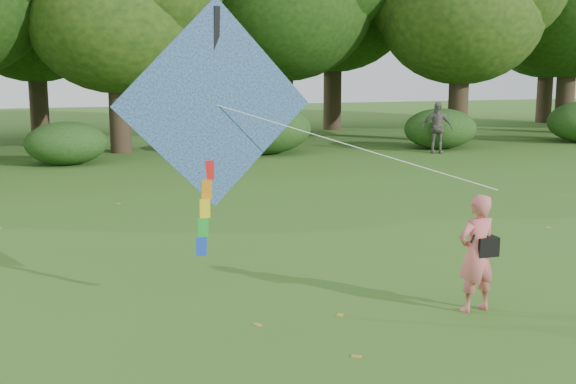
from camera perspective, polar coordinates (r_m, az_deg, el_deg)
name	(u,v)px	position (r m, az deg, el deg)	size (l,w,h in m)	color
ground	(427,332)	(9.29, 10.93, -10.84)	(100.00, 100.00, 0.00)	#265114
man_kite_flyer	(476,253)	(9.97, 14.66, -4.72)	(0.58, 0.38, 1.60)	#D46364
bystander_right	(437,127)	(27.42, 11.68, 5.02)	(1.12, 0.47, 1.91)	#68645D
crossbody_bag	(486,246)	(9.98, 15.35, -4.11)	(0.43, 0.20, 0.67)	black
flying_kite	(215,107)	(9.58, -5.77, 6.67)	(4.87, 1.53, 3.41)	#2743AA
tree_line	(200,7)	(31.12, -6.94, 14.30)	(54.70, 15.30, 9.48)	#3A2D1E
shrub_band	(164,135)	(25.55, -9.76, 4.50)	(39.15, 3.22, 1.88)	#264919
fallen_leaves	(187,300)	(10.40, -8.00, -8.43)	(11.06, 12.96, 0.01)	olive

